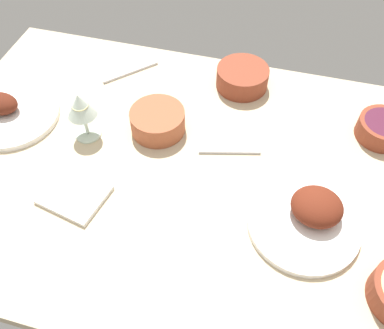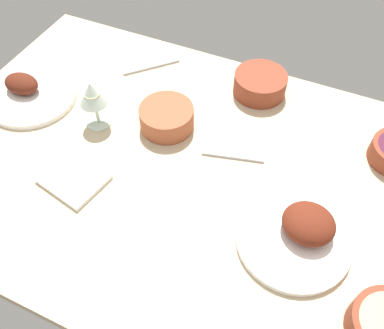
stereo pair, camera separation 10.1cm
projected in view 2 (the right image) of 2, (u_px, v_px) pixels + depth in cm
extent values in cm
cube|color=#C6B28E|center=(192.00, 174.00, 103.79)|extent=(140.00, 90.00, 4.00)
cylinder|color=white|center=(293.00, 239.00, 89.31)|extent=(25.23, 25.23, 1.60)
ellipsoid|color=#602314|center=(309.00, 224.00, 87.53)|extent=(11.57, 10.78, 6.26)
cylinder|color=white|center=(32.00, 96.00, 117.68)|extent=(25.56, 25.56, 1.60)
ellipsoid|color=#511E11|center=(21.00, 84.00, 116.23)|extent=(10.24, 7.34, 5.20)
cylinder|color=#A35133|center=(167.00, 118.00, 109.13)|extent=(14.58, 14.58, 6.18)
cylinder|color=#D6BC70|center=(166.00, 111.00, 107.09)|extent=(11.95, 11.95, 1.00)
cylinder|color=brown|center=(260.00, 84.00, 117.56)|extent=(15.14, 15.14, 6.16)
cylinder|color=brown|center=(261.00, 77.00, 115.53)|extent=(12.41, 12.41, 1.00)
cylinder|color=silver|center=(99.00, 122.00, 112.09)|extent=(7.00, 7.00, 0.50)
cylinder|color=silver|center=(97.00, 112.00, 109.14)|extent=(1.00, 1.00, 7.00)
cone|color=silver|center=(92.00, 93.00, 103.83)|extent=(7.60, 7.60, 6.50)
cylinder|color=beige|center=(93.00, 97.00, 104.97)|extent=(4.18, 4.18, 2.80)
cube|color=white|center=(74.00, 179.00, 99.66)|extent=(16.60, 14.75, 1.20)
cube|color=silver|center=(233.00, 157.00, 104.26)|extent=(15.75, 4.80, 0.80)
cube|color=silver|center=(152.00, 67.00, 126.50)|extent=(13.27, 13.74, 0.80)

